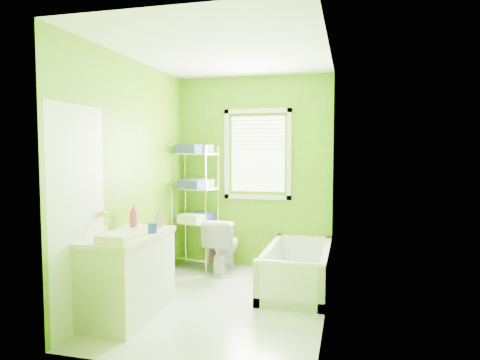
% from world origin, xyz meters
% --- Properties ---
extents(ground, '(2.90, 2.90, 0.00)m').
position_xyz_m(ground, '(0.00, 0.00, 0.00)').
color(ground, silver).
rests_on(ground, ground).
extents(room_envelope, '(2.14, 2.94, 2.62)m').
position_xyz_m(room_envelope, '(0.00, 0.00, 1.55)').
color(room_envelope, '#599607').
rests_on(room_envelope, ground).
extents(window, '(0.92, 0.05, 1.22)m').
position_xyz_m(window, '(0.05, 1.42, 1.61)').
color(window, white).
rests_on(window, ground).
extents(door, '(0.09, 0.80, 2.00)m').
position_xyz_m(door, '(-1.04, -1.00, 1.00)').
color(door, white).
rests_on(door, ground).
extents(right_wall_decor, '(0.04, 1.48, 1.17)m').
position_xyz_m(right_wall_decor, '(1.04, -0.02, 1.32)').
color(right_wall_decor, '#3E070B').
rests_on(right_wall_decor, ground).
extents(bathtub, '(0.72, 1.55, 0.50)m').
position_xyz_m(bathtub, '(0.69, 0.64, 0.16)').
color(bathtub, white).
rests_on(bathtub, ground).
extents(toilet, '(0.42, 0.71, 0.72)m').
position_xyz_m(toilet, '(-0.33, 1.06, 0.36)').
color(toilet, white).
rests_on(toilet, ground).
extents(vanity, '(0.55, 1.07, 1.04)m').
position_xyz_m(vanity, '(-0.79, -0.60, 0.43)').
color(vanity, silver).
rests_on(vanity, ground).
extents(wire_shelf_unit, '(0.62, 0.50, 1.68)m').
position_xyz_m(wire_shelf_unit, '(-0.73, 1.17, 1.03)').
color(wire_shelf_unit, silver).
rests_on(wire_shelf_unit, ground).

